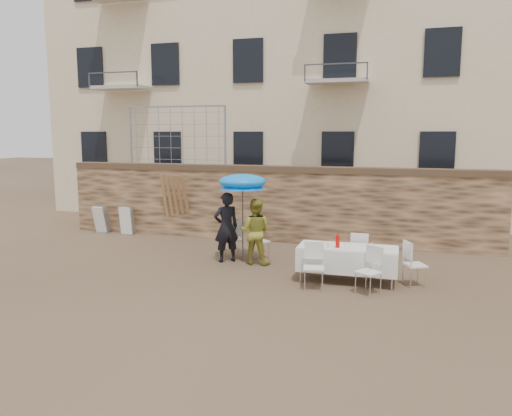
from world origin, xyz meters
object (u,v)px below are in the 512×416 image
(woman_dress, at_px, (255,232))
(soda_bottle, at_px, (338,242))
(table_chair_back, at_px, (360,252))
(banquet_table, at_px, (348,249))
(couple_chair_left, at_px, (234,238))
(table_chair_front_right, at_px, (368,271))
(couple_chair_right, at_px, (259,240))
(umbrella, at_px, (243,184))
(chair_stack_left, at_px, (104,218))
(chair_stack_right, at_px, (128,220))
(table_chair_front_left, at_px, (314,267))
(table_chair_side, at_px, (415,264))
(man_suit, at_px, (226,227))

(woman_dress, height_order, soda_bottle, woman_dress)
(soda_bottle, relative_size, table_chair_back, 0.27)
(banquet_table, bearing_deg, table_chair_back, 75.96)
(couple_chair_left, relative_size, table_chair_back, 1.00)
(table_chair_front_right, bearing_deg, couple_chair_left, -177.82)
(couple_chair_right, bearing_deg, umbrella, 95.53)
(chair_stack_left, height_order, chair_stack_right, same)
(woman_dress, bearing_deg, soda_bottle, 154.34)
(banquet_table, bearing_deg, chair_stack_left, 158.54)
(couple_chair_left, xyz_separation_m, banquet_table, (3.09, -1.40, 0.25))
(woman_dress, bearing_deg, table_chair_front_right, 150.02)
(woman_dress, distance_m, table_chair_front_left, 2.39)
(banquet_table, bearing_deg, table_chair_side, 4.09)
(couple_chair_right, bearing_deg, woman_dress, 134.41)
(couple_chair_left, bearing_deg, chair_stack_left, -55.60)
(couple_chair_left, distance_m, soda_bottle, 3.31)
(banquet_table, relative_size, table_chair_front_left, 2.19)
(man_suit, distance_m, table_chair_front_right, 3.95)
(umbrella, height_order, couple_chair_right, umbrella)
(couple_chair_left, xyz_separation_m, chair_stack_left, (-5.08, 1.81, -0.02))
(umbrella, height_order, banquet_table, umbrella)
(man_suit, xyz_separation_m, umbrella, (0.40, 0.10, 1.08))
(couple_chair_left, bearing_deg, table_chair_back, 133.60)
(banquet_table, distance_m, table_chair_front_right, 0.94)
(couple_chair_left, bearing_deg, umbrella, 95.62)
(table_chair_front_right, bearing_deg, chair_stack_right, -173.89)
(couple_chair_right, relative_size, banquet_table, 0.46)
(couple_chair_right, height_order, chair_stack_right, couple_chair_right)
(banquet_table, xyz_separation_m, chair_stack_left, (-8.17, 3.21, -0.27))
(table_chair_front_left, bearing_deg, table_chair_side, 12.77)
(umbrella, distance_m, banquet_table, 3.11)
(man_suit, xyz_separation_m, banquet_table, (3.09, -0.85, -0.14))
(chair_stack_left, bearing_deg, soda_bottle, -22.87)
(table_chair_side, bearing_deg, umbrella, 52.10)
(couple_chair_right, height_order, soda_bottle, soda_bottle)
(umbrella, distance_m, table_chair_side, 4.43)
(chair_stack_left, distance_m, chair_stack_right, 0.90)
(woman_dress, distance_m, soda_bottle, 2.37)
(couple_chair_right, xyz_separation_m, soda_bottle, (2.19, -1.55, 0.43))
(soda_bottle, distance_m, chair_stack_right, 7.84)
(chair_stack_right, bearing_deg, woman_dress, -25.57)
(umbrella, relative_size, soda_bottle, 7.96)
(soda_bottle, xyz_separation_m, chair_stack_right, (-7.07, 3.36, -0.45))
(umbrella, relative_size, table_chair_front_right, 2.16)
(table_chair_side, bearing_deg, table_chair_back, 33.63)
(man_suit, distance_m, table_chair_front_left, 2.99)
(banquet_table, height_order, soda_bottle, soda_bottle)
(woman_dress, height_order, table_chair_front_left, woman_dress)
(table_chair_front_left, distance_m, table_chair_back, 1.74)
(couple_chair_left, distance_m, chair_stack_left, 5.39)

